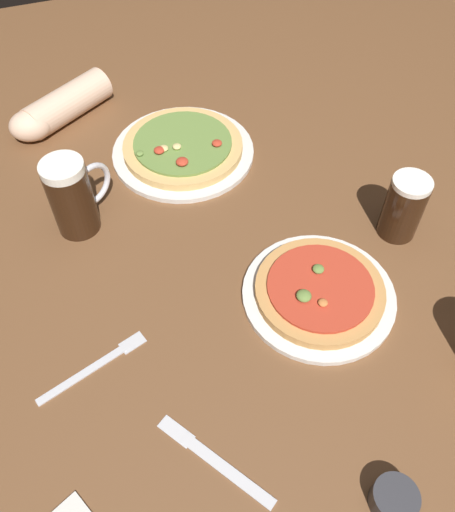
% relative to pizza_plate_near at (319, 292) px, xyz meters
% --- Properties ---
extents(ground_plane, '(2.40, 2.40, 0.03)m').
position_rel_pizza_plate_near_xyz_m(ground_plane, '(-0.13, 0.13, -0.03)').
color(ground_plane, brown).
extents(pizza_plate_near, '(0.29, 0.29, 0.05)m').
position_rel_pizza_plate_near_xyz_m(pizza_plate_near, '(0.00, 0.00, 0.00)').
color(pizza_plate_near, silver).
rests_on(pizza_plate_near, ground_plane).
extents(pizza_plate_far, '(0.33, 0.33, 0.05)m').
position_rel_pizza_plate_near_xyz_m(pizza_plate_far, '(-0.12, 0.47, 0.00)').
color(pizza_plate_far, silver).
rests_on(pizza_plate_far, ground_plane).
extents(beer_mug_dark, '(0.12, 0.09, 0.14)m').
position_rel_pizza_plate_near_xyz_m(beer_mug_dark, '(0.23, 0.10, 0.05)').
color(beer_mug_dark, black).
rests_on(beer_mug_dark, ground_plane).
extents(beer_mug_pale, '(0.13, 0.11, 0.17)m').
position_rel_pizza_plate_near_xyz_m(beer_mug_pale, '(-0.38, 0.33, 0.07)').
color(beer_mug_pale, black).
rests_on(beer_mug_pale, ground_plane).
extents(ramekin_sauce, '(0.07, 0.07, 0.04)m').
position_rel_pizza_plate_near_xyz_m(ramekin_sauce, '(-0.06, -0.36, 0.00)').
color(ramekin_sauce, '#333338').
rests_on(ramekin_sauce, ground_plane).
extents(fork_left, '(0.20, 0.08, 0.01)m').
position_rel_pizza_plate_near_xyz_m(fork_left, '(-0.42, -0.00, -0.01)').
color(fork_left, silver).
rests_on(fork_left, ground_plane).
extents(knife_right, '(0.14, 0.19, 0.01)m').
position_rel_pizza_plate_near_xyz_m(knife_right, '(-0.28, -0.22, -0.01)').
color(knife_right, silver).
rests_on(knife_right, ground_plane).
extents(diner_arm, '(0.26, 0.19, 0.08)m').
position_rel_pizza_plate_near_xyz_m(diner_arm, '(-0.37, 0.69, 0.02)').
color(diner_arm, beige).
rests_on(diner_arm, ground_plane).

